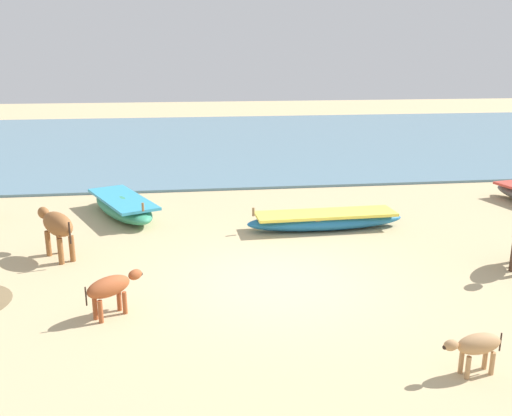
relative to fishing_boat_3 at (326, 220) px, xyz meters
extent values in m
plane|color=tan|center=(-1.67, -2.96, -0.23)|extent=(80.00, 80.00, 0.00)
cube|color=slate|center=(-1.67, 14.16, -0.19)|extent=(60.00, 20.00, 0.08)
ellipsoid|color=#1E669E|center=(0.00, 0.00, -0.02)|extent=(3.84, 0.97, 0.41)
cube|color=#EAD84C|center=(0.00, 0.00, 0.15)|extent=(3.38, 0.94, 0.07)
cube|color=olive|center=(-0.28, -0.01, 0.09)|extent=(0.14, 0.72, 0.04)
cylinder|color=olive|center=(-1.75, -0.06, 0.28)|extent=(0.06, 0.06, 0.20)
ellipsoid|color=#338C66|center=(-4.92, 1.78, 0.02)|extent=(2.25, 3.36, 0.49)
cube|color=#3399BF|center=(-4.92, 1.78, 0.23)|extent=(2.07, 3.00, 0.07)
cube|color=olive|center=(-4.82, 1.56, 0.15)|extent=(0.83, 0.46, 0.04)
cylinder|color=olive|center=(-4.31, 0.43, 0.36)|extent=(0.06, 0.06, 0.20)
ellipsoid|color=brown|center=(-5.90, -1.19, 0.51)|extent=(0.96, 1.14, 0.47)
ellipsoid|color=brown|center=(-6.30, -0.59, 0.59)|extent=(0.38, 0.41, 0.26)
sphere|color=#2D2119|center=(-6.39, -0.46, 0.56)|extent=(0.14, 0.14, 0.10)
cylinder|color=brown|center=(-6.17, -0.99, 0.04)|extent=(0.11, 0.11, 0.54)
cylinder|color=brown|center=(-5.98, -0.86, 0.04)|extent=(0.11, 0.11, 0.54)
cylinder|color=brown|center=(-5.82, -1.51, 0.04)|extent=(0.11, 0.11, 0.54)
cylinder|color=brown|center=(-5.62, -1.38, 0.04)|extent=(0.11, 0.11, 0.54)
cylinder|color=#2D2119|center=(-5.58, -1.66, 0.46)|extent=(0.04, 0.04, 0.44)
ellipsoid|color=tan|center=(0.39, -6.30, 0.21)|extent=(0.67, 0.35, 0.28)
ellipsoid|color=tan|center=(-0.03, -6.36, 0.26)|extent=(0.23, 0.16, 0.15)
sphere|color=#2D2119|center=(-0.12, -6.37, 0.24)|extent=(0.07, 0.07, 0.06)
cylinder|color=tan|center=(0.21, -6.39, -0.07)|extent=(0.06, 0.06, 0.32)
cylinder|color=tan|center=(0.19, -6.26, -0.07)|extent=(0.06, 0.06, 0.32)
cylinder|color=tan|center=(0.58, -6.34, -0.07)|extent=(0.06, 0.06, 0.32)
cylinder|color=tan|center=(0.56, -6.20, -0.07)|extent=(0.06, 0.06, 0.32)
cylinder|color=#2D2119|center=(0.72, -6.25, 0.18)|extent=(0.02, 0.02, 0.26)
ellipsoid|color=#9E4C28|center=(-4.57, -3.98, 0.29)|extent=(0.78, 0.70, 0.33)
ellipsoid|color=#9E4C28|center=(-4.18, -3.67, 0.34)|extent=(0.29, 0.27, 0.18)
sphere|color=#2D2119|center=(-4.10, -3.60, 0.32)|extent=(0.10, 0.10, 0.07)
cylinder|color=#9E4C28|center=(-4.45, -3.78, -0.04)|extent=(0.08, 0.08, 0.38)
cylinder|color=#9E4C28|center=(-4.35, -3.91, -0.04)|extent=(0.08, 0.08, 0.38)
cylinder|color=#9E4C28|center=(-4.80, -4.05, -0.04)|extent=(0.08, 0.08, 0.38)
cylinder|color=#9E4C28|center=(-4.69, -4.18, -0.04)|extent=(0.08, 0.08, 0.38)
cylinder|color=#2D2119|center=(-4.88, -4.23, 0.25)|extent=(0.02, 0.02, 0.31)
camera|label=1|loc=(-3.33, -12.21, 3.83)|focal=38.45mm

